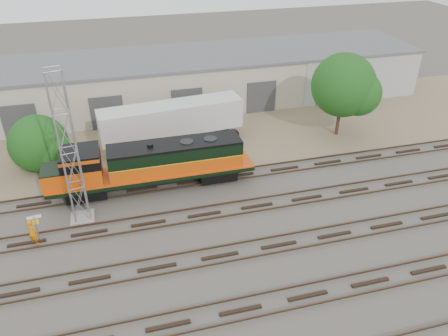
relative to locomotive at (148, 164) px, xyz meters
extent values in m
plane|color=#47423A|center=(3.31, -6.00, -2.20)|extent=(140.00, 140.00, 0.00)
cube|color=#726047|center=(3.31, 9.00, -2.19)|extent=(80.00, 16.00, 0.02)
cube|color=black|center=(3.31, -13.50, -2.13)|extent=(80.00, 2.40, 0.14)
cube|color=#4C3828|center=(3.31, -14.25, -1.99)|extent=(80.00, 0.08, 0.14)
cube|color=#4C3828|center=(3.31, -12.75, -1.99)|extent=(80.00, 0.08, 0.14)
cube|color=black|center=(3.31, -9.00, -2.13)|extent=(80.00, 2.40, 0.14)
cube|color=#4C3828|center=(3.31, -9.75, -1.99)|extent=(80.00, 0.08, 0.14)
cube|color=#4C3828|center=(3.31, -8.25, -1.99)|extent=(80.00, 0.08, 0.14)
cube|color=black|center=(3.31, -4.50, -2.13)|extent=(80.00, 2.40, 0.14)
cube|color=#4C3828|center=(3.31, -5.25, -1.99)|extent=(80.00, 0.08, 0.14)
cube|color=#4C3828|center=(3.31, -3.75, -1.99)|extent=(80.00, 0.08, 0.14)
cube|color=black|center=(3.31, 0.00, -2.13)|extent=(80.00, 2.40, 0.14)
cube|color=#4C3828|center=(3.31, -0.75, -1.99)|extent=(80.00, 0.08, 0.14)
cube|color=#4C3828|center=(3.31, 0.75, -1.99)|extent=(80.00, 0.08, 0.14)
cube|color=#B9AF9A|center=(3.31, 17.00, 0.30)|extent=(58.00, 10.00, 5.00)
cube|color=#59595B|center=(3.31, 17.00, 2.95)|extent=(58.40, 10.40, 0.30)
cube|color=#999993|center=(25.31, 11.95, 0.30)|extent=(14.00, 0.10, 5.00)
cube|color=#333335|center=(-10.69, 11.94, -0.50)|extent=(3.20, 0.12, 3.40)
cube|color=#333335|center=(-2.69, 11.94, -0.50)|extent=(3.20, 0.12, 3.40)
cube|color=#333335|center=(5.31, 11.94, -0.50)|extent=(3.20, 0.12, 3.40)
cube|color=#333335|center=(13.31, 11.94, -0.50)|extent=(3.20, 0.12, 3.40)
cube|color=#333335|center=(21.31, 11.94, -0.50)|extent=(3.20, 0.12, 3.40)
cube|color=black|center=(-4.81, 0.00, -1.46)|extent=(2.96, 2.22, 0.92)
cube|color=black|center=(5.36, 0.00, -1.46)|extent=(2.96, 2.22, 0.92)
cube|color=black|center=(0.28, 0.00, -0.84)|extent=(15.71, 2.77, 0.32)
cylinder|color=black|center=(0.28, 0.00, -1.41)|extent=(3.88, 1.02, 1.02)
cube|color=#C84609|center=(2.13, 0.00, -0.12)|extent=(10.17, 2.40, 1.11)
cube|color=black|center=(2.13, 0.00, 0.90)|extent=(10.17, 2.40, 0.92)
cube|color=black|center=(2.13, 0.00, 1.45)|extent=(10.17, 2.40, 0.18)
cube|color=#C84609|center=(-4.81, 0.00, 0.53)|extent=(2.77, 2.77, 2.40)
cube|color=black|center=(-4.81, 0.00, 1.80)|extent=(2.77, 2.77, 0.15)
cube|color=#C84609|center=(-6.93, 0.00, -0.03)|extent=(1.48, 2.22, 1.29)
cube|color=gray|center=(-5.14, -2.66, -2.10)|extent=(1.62, 1.62, 0.20)
cylinder|color=gray|center=(-5.64, -2.17, 3.38)|extent=(0.08, 0.08, 10.77)
cylinder|color=gray|center=(-4.65, -2.17, 3.38)|extent=(0.08, 0.08, 10.77)
cylinder|color=gray|center=(-5.64, -3.15, 3.38)|extent=(0.08, 0.08, 10.77)
cylinder|color=gray|center=(-4.65, -3.15, 3.38)|extent=(0.08, 0.08, 10.77)
cylinder|color=gray|center=(-7.83, -4.46, -1.12)|extent=(0.07, 0.07, 2.16)
cube|color=white|center=(-7.83, -4.46, -0.19)|extent=(0.88, 0.12, 0.22)
cube|color=yellow|center=(-7.83, -4.46, -0.58)|extent=(0.44, 0.08, 0.34)
imported|color=orange|center=(-8.14, -4.59, -1.24)|extent=(0.84, 0.77, 1.92)
cube|color=silver|center=(2.95, 7.00, 0.44)|extent=(13.16, 3.92, 2.69)
cube|color=black|center=(8.00, 7.53, -1.70)|extent=(2.64, 2.73, 1.00)
cube|color=black|center=(-1.91, 5.50, -1.55)|extent=(0.15, 0.15, 1.30)
cube|color=black|center=(-2.11, 7.48, -1.55)|extent=(0.15, 0.15, 1.30)
cube|color=navy|center=(22.32, 10.91, -1.45)|extent=(1.85, 1.77, 1.50)
cube|color=maroon|center=(26.21, 11.74, -1.50)|extent=(1.95, 1.90, 1.40)
cylinder|color=#382619|center=(-8.44, 5.95, -1.98)|extent=(0.33, 0.33, 0.44)
sphere|color=#184313|center=(-8.44, 5.95, -0.06)|extent=(4.86, 4.86, 4.86)
sphere|color=#184313|center=(-7.47, 5.22, -0.55)|extent=(3.40, 3.40, 3.40)
cylinder|color=#382619|center=(18.69, 4.94, -0.73)|extent=(0.34, 0.34, 2.95)
sphere|color=#184313|center=(18.69, 4.94, 2.82)|extent=(5.90, 5.90, 5.90)
sphere|color=#184313|center=(19.87, 4.05, 2.23)|extent=(4.13, 4.13, 4.13)
camera|label=1|loc=(-1.85, -29.21, 16.90)|focal=35.00mm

